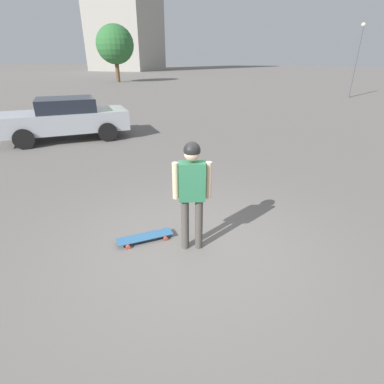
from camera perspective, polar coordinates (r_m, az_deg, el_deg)
name	(u,v)px	position (r m, az deg, el deg)	size (l,w,h in m)	color
ground_plane	(192,247)	(4.93, 0.00, -10.43)	(220.00, 220.00, 0.00)	slate
person	(192,185)	(4.40, 0.00, 1.35)	(0.55, 0.32, 1.74)	#4C4742
skateboard	(145,237)	(5.11, -8.93, -8.44)	(0.86, 0.79, 0.08)	#336693
car_parked_near	(66,118)	(12.13, -22.94, 12.84)	(4.47, 4.13, 1.48)	#ADB2B7
tree_distant	(115,45)	(39.78, -14.46, 25.55)	(4.33, 4.33, 6.29)	brown
lamp_post	(357,54)	(26.38, 28.95, 21.94)	(0.28, 0.28, 4.97)	#59595E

